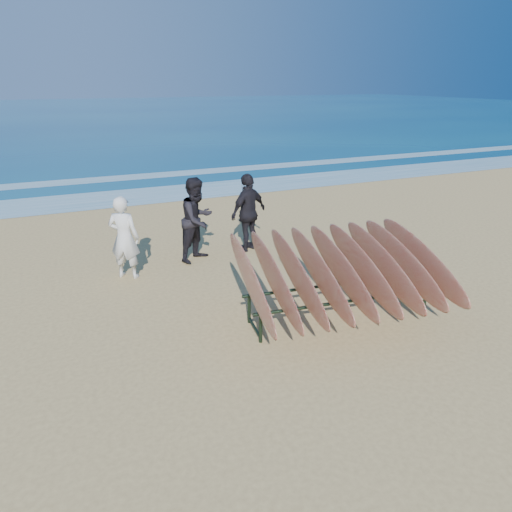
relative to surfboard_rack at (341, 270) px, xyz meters
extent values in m
plane|color=tan|center=(-1.06, 0.26, -0.92)|extent=(120.00, 120.00, 0.00)
plane|color=navy|center=(-1.06, 55.26, -0.92)|extent=(160.00, 160.00, 0.00)
plane|color=white|center=(-1.06, 10.26, -0.92)|extent=(160.00, 160.00, 0.00)
plane|color=white|center=(-1.06, 13.76, -0.92)|extent=(160.00, 160.00, 0.00)
cylinder|color=black|center=(-1.51, -0.15, -0.67)|extent=(0.06, 0.06, 0.50)
cylinder|color=black|center=(1.43, -0.50, -0.67)|extent=(0.06, 0.06, 0.50)
cylinder|color=black|center=(-1.43, 0.50, -0.67)|extent=(0.06, 0.06, 0.50)
cylinder|color=black|center=(1.51, 0.15, -0.67)|extent=(0.06, 0.06, 0.50)
cylinder|color=black|center=(-0.04, -0.32, -0.42)|extent=(3.18, 0.43, 0.06)
cylinder|color=black|center=(0.04, 0.32, -0.42)|extent=(3.18, 0.43, 0.06)
cylinder|color=black|center=(-1.47, 0.17, -0.84)|extent=(0.12, 0.65, 0.04)
cylinder|color=black|center=(1.47, -0.17, -0.84)|extent=(0.12, 0.65, 0.04)
ellipsoid|color=#6B0D07|center=(-1.54, 0.18, 0.02)|extent=(0.38, 2.70, 1.16)
ellipsoid|color=#6B0D07|center=(-1.15, 0.14, 0.02)|extent=(0.38, 2.70, 1.16)
ellipsoid|color=#6B0D07|center=(-0.77, 0.09, 0.02)|extent=(0.38, 2.70, 1.16)
ellipsoid|color=#6B0D07|center=(-0.38, 0.05, 0.02)|extent=(0.38, 2.70, 1.16)
ellipsoid|color=#6B0D07|center=(0.00, 0.00, 0.02)|extent=(0.38, 2.70, 1.16)
ellipsoid|color=#6B0D07|center=(0.38, -0.05, 0.02)|extent=(0.38, 2.70, 1.16)
ellipsoid|color=#6B0D07|center=(0.77, -0.09, 0.02)|extent=(0.38, 2.70, 1.16)
ellipsoid|color=#6B0D07|center=(1.15, -0.14, 0.02)|extent=(0.38, 2.70, 1.16)
ellipsoid|color=#6B0D07|center=(1.54, -0.18, 0.02)|extent=(0.38, 2.70, 1.16)
imported|color=silver|center=(-3.01, 3.27, -0.06)|extent=(0.75, 0.69, 1.72)
imported|color=black|center=(-1.36, 3.65, 0.02)|extent=(1.16, 1.10, 1.88)
imported|color=black|center=(-0.07, 3.79, 0.00)|extent=(1.17, 0.86, 1.84)
camera|label=1|loc=(-4.03, -5.79, 2.93)|focal=32.00mm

